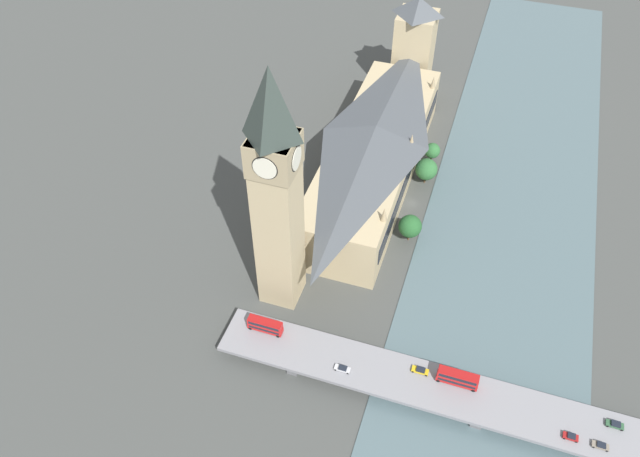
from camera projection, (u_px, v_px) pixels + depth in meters
ground_plane at (411, 203)px, 228.68m from camera, size 600.00×600.00×0.00m
river_water at (509, 225)px, 220.76m from camera, size 58.57×360.00×0.30m
parliament_hall at (374, 154)px, 228.77m from camera, size 28.57×103.66×25.45m
clock_tower at (276, 191)px, 168.76m from camera, size 12.79×12.79×81.87m
victoria_tower at (414, 47)px, 264.49m from camera, size 15.73×15.73×48.12m
road_bridge at (481, 401)px, 168.29m from camera, size 149.14×15.01×4.69m
double_decker_bus_lead at (458, 378)px, 169.25m from camera, size 11.33×2.65×4.97m
double_decker_bus_mid at (265, 325)px, 181.68m from camera, size 10.49×2.62×4.66m
car_northbound_lead at (342, 369)px, 173.66m from camera, size 4.49×1.82×1.27m
car_northbound_mid at (601, 446)px, 157.91m from camera, size 4.16×1.81×1.27m
car_northbound_tail at (615, 424)px, 161.83m from camera, size 4.46×1.92×1.46m
car_southbound_lead at (420, 370)px, 173.20m from camera, size 4.72×1.92×1.40m
car_southbound_mid at (571, 437)px, 159.54m from camera, size 3.80×1.86×1.38m
tree_embankment_near at (426, 169)px, 232.36m from camera, size 8.25×8.25×10.58m
tree_embankment_mid at (410, 226)px, 211.23m from camera, size 7.95×7.95×10.50m
tree_embankment_far at (432, 151)px, 241.23m from camera, size 6.04×6.04×8.82m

